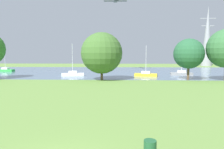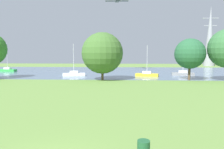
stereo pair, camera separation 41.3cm
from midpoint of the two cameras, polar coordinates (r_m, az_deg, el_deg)
The scene contains 10 objects.
ground_plane at distance 29.44m, azimuth -2.09°, elevation -3.43°, with size 160.00×160.00×0.00m, color olive.
litter_bin at distance 9.66m, azimuth 10.11°, elevation -19.95°, with size 0.56×0.56×0.80m, color #1E512D.
water_surface at distance 57.20m, azimuth 0.65°, elevation 0.89°, with size 140.00×40.00×0.02m, color slate.
sailboat_green at distance 64.00m, azimuth -27.00°, elevation 1.19°, with size 4.94×2.02×7.80m.
sailboat_yellow at distance 44.23m, azimuth 9.99°, elevation 0.05°, with size 5.02×2.62×6.59m.
sailboat_white at distance 45.28m, azimuth -10.36°, elevation 0.18°, with size 5.02×2.68×7.02m.
sailboat_gray at distance 48.35m, azimuth 19.43°, elevation 0.26°, with size 4.93×2.00×5.44m.
tree_east_near at distance 36.98m, azimuth -2.40°, elevation 6.00°, with size 7.47×7.47×8.65m.
tree_east_far at distance 39.70m, azimuth 21.25°, elevation 5.43°, with size 5.48×5.48×7.55m.
electricity_pylon at distance 94.77m, azimuth 25.83°, elevation 9.59°, with size 6.40×4.40×24.60m.
Camera 2 is at (3.06, -6.94, 4.53)m, focal length 32.68 mm.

